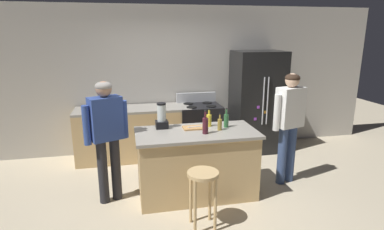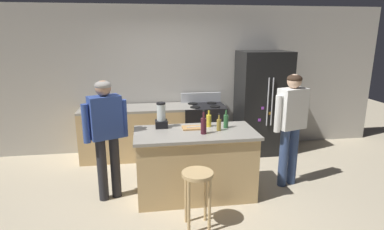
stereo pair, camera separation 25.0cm
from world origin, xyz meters
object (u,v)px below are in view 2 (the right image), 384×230
object	(u,v)px
stove_range	(203,129)
kitchen_island	(195,163)
blender_appliance	(161,117)
cutting_board	(193,128)
chef_knife	(195,127)
bar_stool	(198,185)
bottle_olive_oil	(226,121)
bottle_vinegar	(219,124)
bottle_wine	(204,125)
person_by_island_left	(106,129)
bottle_soda	(209,120)
person_by_sink_right	(291,120)
refrigerator	(262,103)

from	to	relation	value
stove_range	kitchen_island	bearing A→B (deg)	-104.73
blender_appliance	stove_range	bearing A→B (deg)	56.57
cutting_board	chef_knife	world-z (taller)	chef_knife
bar_stool	blender_appliance	xyz separation A→B (m)	(-0.34, 1.02, 0.54)
bottle_olive_oil	bottle_vinegar	world-z (taller)	bottle_olive_oil
kitchen_island	bottle_wine	world-z (taller)	bottle_wine
person_by_island_left	blender_appliance	size ratio (longest dim) A/B	4.59
blender_appliance	bottle_wine	xyz separation A→B (m)	(0.53, -0.37, -0.03)
bottle_soda	cutting_board	xyz separation A→B (m)	(-0.23, -0.06, -0.08)
person_by_sink_right	chef_knife	size ratio (longest dim) A/B	7.55
bottle_olive_oil	person_by_island_left	bearing A→B (deg)	-179.47
bottle_olive_oil	bottle_soda	size ratio (longest dim) A/B	1.08
kitchen_island	person_by_sink_right	world-z (taller)	person_by_sink_right
cutting_board	bottle_wine	bearing A→B (deg)	-69.02
bottle_vinegar	bottle_soda	size ratio (longest dim) A/B	0.92
kitchen_island	person_by_sink_right	size ratio (longest dim) A/B	0.98
blender_appliance	bottle_soda	distance (m)	0.67
stove_range	refrigerator	bearing A→B (deg)	-1.28
person_by_sink_right	chef_knife	world-z (taller)	person_by_sink_right
person_by_sink_right	bottle_wine	world-z (taller)	person_by_sink_right
person_by_island_left	bar_stool	world-z (taller)	person_by_island_left
stove_range	person_by_sink_right	xyz separation A→B (m)	(1.01, -1.42, 0.53)
bar_stool	blender_appliance	distance (m)	1.21
stove_range	bar_stool	xyz separation A→B (m)	(-0.50, -2.29, 0.06)
refrigerator	person_by_sink_right	size ratio (longest dim) A/B	1.14
stove_range	person_by_island_left	bearing A→B (deg)	-137.59
chef_knife	blender_appliance	bearing A→B (deg)	160.77
kitchen_island	bottle_vinegar	bearing A→B (deg)	-1.52
stove_range	chef_knife	xyz separation A→B (m)	(-0.39, -1.38, 0.48)
refrigerator	person_by_sink_right	xyz separation A→B (m)	(-0.10, -1.40, 0.06)
person_by_sink_right	blender_appliance	size ratio (longest dim) A/B	4.67
blender_appliance	chef_knife	xyz separation A→B (m)	(0.45, -0.11, -0.13)
refrigerator	person_by_island_left	distance (m)	3.03
bar_stool	bottle_soda	world-z (taller)	bottle_soda
chef_knife	bottle_wine	bearing A→B (deg)	-78.05
bar_stool	bottle_wine	bearing A→B (deg)	73.81
person_by_sink_right	bar_stool	bearing A→B (deg)	-150.01
stove_range	person_by_sink_right	world-z (taller)	person_by_sink_right
blender_appliance	bottle_soda	world-z (taller)	blender_appliance
chef_knife	bottle_olive_oil	bearing A→B (deg)	-9.82
bottle_olive_oil	cutting_board	bearing A→B (deg)	175.41
cutting_board	refrigerator	bearing A→B (deg)	41.96
bottle_olive_oil	bottle_wine	world-z (taller)	bottle_wine
person_by_island_left	person_by_sink_right	xyz separation A→B (m)	(2.58, 0.01, 0.02)
bottle_wine	bottle_vinegar	bearing A→B (deg)	25.16
refrigerator	person_by_island_left	bearing A→B (deg)	-152.19
bar_stool	bottle_olive_oil	distance (m)	1.14
person_by_sink_right	cutting_board	xyz separation A→B (m)	(-1.42, 0.04, -0.07)
bottle_vinegar	person_by_island_left	bearing A→B (deg)	176.30
person_by_sink_right	bottle_olive_oil	xyz separation A→B (m)	(-0.96, 0.00, 0.02)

